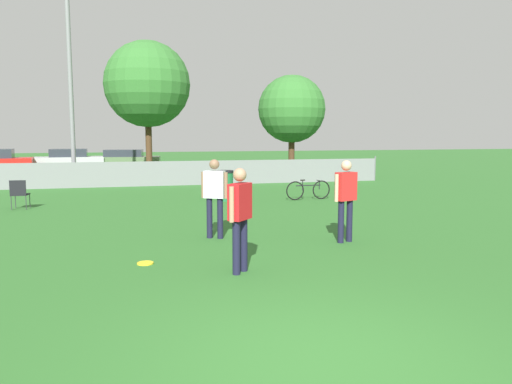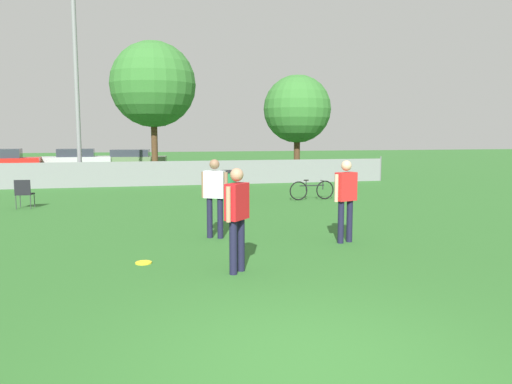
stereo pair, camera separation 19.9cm
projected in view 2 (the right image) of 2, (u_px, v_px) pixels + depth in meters
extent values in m
plane|color=#2D6628|center=(314.00, 363.00, 5.07)|extent=(120.00, 120.00, 0.00)
cube|color=gray|center=(179.00, 173.00, 22.42)|extent=(19.76, 0.03, 1.10)
cylinder|color=slate|center=(380.00, 169.00, 24.63)|extent=(0.07, 0.07, 1.21)
cylinder|color=gray|center=(76.00, 77.00, 22.29)|extent=(0.20, 0.20, 9.67)
cylinder|color=#4C331E|center=(155.00, 148.00, 25.44)|extent=(0.32, 0.32, 3.17)
sphere|color=#33702D|center=(153.00, 84.00, 25.07)|extent=(4.29, 4.29, 4.29)
cylinder|color=#4C331E|center=(297.00, 156.00, 26.08)|extent=(0.32, 0.32, 2.28)
sphere|color=#33702D|center=(297.00, 109.00, 25.79)|extent=(3.49, 3.49, 3.49)
cylinder|color=#191933|center=(210.00, 218.00, 11.13)|extent=(0.13, 0.13, 0.91)
cylinder|color=#191933|center=(220.00, 218.00, 11.07)|extent=(0.13, 0.13, 0.91)
cube|color=silver|center=(215.00, 184.00, 11.01)|extent=(0.50, 0.40, 0.60)
sphere|color=#8C664C|center=(214.00, 164.00, 10.96)|extent=(0.22, 0.22, 0.22)
cylinder|color=#8C664C|center=(203.00, 185.00, 11.08)|extent=(0.08, 0.08, 0.58)
cylinder|color=#8C664C|center=(226.00, 185.00, 10.95)|extent=(0.08, 0.08, 0.58)
cylinder|color=#191933|center=(233.00, 248.00, 8.22)|extent=(0.13, 0.13, 0.91)
cylinder|color=#191933|center=(241.00, 245.00, 8.44)|extent=(0.13, 0.13, 0.91)
cube|color=red|center=(237.00, 201.00, 8.24)|extent=(0.46, 0.48, 0.60)
sphere|color=tan|center=(237.00, 175.00, 8.19)|extent=(0.22, 0.22, 0.22)
cylinder|color=tan|center=(228.00, 204.00, 8.01)|extent=(0.08, 0.08, 0.58)
cylinder|color=tan|center=(245.00, 201.00, 8.47)|extent=(0.08, 0.08, 0.58)
cylinder|color=#191933|center=(341.00, 222.00, 10.58)|extent=(0.13, 0.13, 0.91)
cylinder|color=#191933|center=(350.00, 221.00, 10.71)|extent=(0.13, 0.13, 0.91)
cube|color=red|center=(346.00, 187.00, 10.56)|extent=(0.50, 0.36, 0.60)
sphere|color=#D8AD8C|center=(346.00, 166.00, 10.51)|extent=(0.22, 0.22, 0.22)
cylinder|color=#D8AD8C|center=(336.00, 188.00, 10.42)|extent=(0.08, 0.08, 0.58)
cylinder|color=#D8AD8C|center=(355.00, 187.00, 10.70)|extent=(0.08, 0.08, 0.58)
cylinder|color=yellow|center=(144.00, 263.00, 8.97)|extent=(0.29, 0.29, 0.03)
torus|color=yellow|center=(144.00, 263.00, 8.97)|extent=(0.29, 0.29, 0.03)
cylinder|color=#333338|center=(34.00, 200.00, 15.82)|extent=(0.02, 0.02, 0.43)
cylinder|color=#333338|center=(20.00, 201.00, 15.75)|extent=(0.02, 0.02, 0.43)
cylinder|color=#333338|center=(31.00, 202.00, 15.40)|extent=(0.02, 0.02, 0.43)
cylinder|color=#333338|center=(16.00, 202.00, 15.33)|extent=(0.02, 0.02, 0.43)
cube|color=black|center=(25.00, 194.00, 15.55)|extent=(0.51, 0.51, 0.03)
cube|color=black|center=(22.00, 187.00, 15.30)|extent=(0.47, 0.06, 0.45)
torus|color=black|center=(299.00, 191.00, 17.42)|extent=(0.67, 0.08, 0.67)
torus|color=black|center=(325.00, 190.00, 17.70)|extent=(0.67, 0.08, 0.67)
cylinder|color=black|center=(312.00, 185.00, 17.54)|extent=(0.92, 0.09, 0.04)
cylinder|color=black|center=(306.00, 186.00, 17.48)|extent=(0.03, 0.03, 0.34)
cylinder|color=black|center=(323.00, 185.00, 17.66)|extent=(0.03, 0.03, 0.31)
cube|color=black|center=(306.00, 180.00, 17.46)|extent=(0.16, 0.07, 0.04)
cylinder|color=black|center=(323.00, 181.00, 17.64)|extent=(0.05, 0.44, 0.03)
cylinder|color=#1E6638|center=(229.00, 187.00, 17.32)|extent=(0.55, 0.55, 0.98)
cylinder|color=black|center=(229.00, 172.00, 17.25)|extent=(0.58, 0.58, 0.08)
cylinder|color=black|center=(27.00, 167.00, 30.51)|extent=(0.65, 0.24, 0.63)
cylinder|color=black|center=(24.00, 168.00, 29.06)|extent=(0.65, 0.24, 0.63)
cube|color=red|center=(0.00, 164.00, 29.33)|extent=(4.53, 2.18, 0.71)
cube|color=#2D333D|center=(0.00, 153.00, 29.26)|extent=(2.42, 1.77, 0.53)
cylinder|color=black|center=(99.00, 164.00, 32.94)|extent=(0.62, 0.20, 0.61)
cylinder|color=black|center=(98.00, 166.00, 31.49)|extent=(0.62, 0.20, 0.61)
cylinder|color=black|center=(56.00, 165.00, 32.26)|extent=(0.62, 0.20, 0.61)
cylinder|color=black|center=(53.00, 166.00, 30.81)|extent=(0.62, 0.20, 0.61)
cube|color=#B7B7BC|center=(76.00, 162.00, 31.85)|extent=(4.32, 1.88, 0.67)
cube|color=#2D333D|center=(76.00, 153.00, 31.78)|extent=(2.27, 1.60, 0.50)
cylinder|color=black|center=(154.00, 163.00, 33.66)|extent=(0.69, 0.25, 0.67)
cylinder|color=black|center=(152.00, 165.00, 32.14)|extent=(0.69, 0.25, 0.67)
cylinder|color=black|center=(111.00, 163.00, 33.32)|extent=(0.69, 0.25, 0.67)
cylinder|color=black|center=(106.00, 165.00, 31.80)|extent=(0.69, 0.25, 0.67)
cube|color=#59724C|center=(131.00, 161.00, 32.71)|extent=(4.76, 2.25, 0.61)
cube|color=#2D333D|center=(130.00, 153.00, 32.65)|extent=(2.54, 1.80, 0.46)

